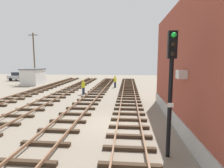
{
  "coord_description": "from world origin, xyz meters",
  "views": [
    {
      "loc": [
        1.01,
        -11.33,
        4.17
      ],
      "look_at": [
        -0.74,
        8.23,
        1.58
      ],
      "focal_mm": 28.64,
      "sensor_mm": 36.0,
      "label": 1
    }
  ],
  "objects_px": {
    "brick_building": "(223,66)",
    "parked_car_blue": "(32,77)",
    "utility_pole_far": "(34,57)",
    "track_worker_distant": "(83,87)",
    "control_hut": "(33,77)",
    "signal_mast": "(171,80)",
    "track_worker_foreground": "(115,82)",
    "parked_car_silver": "(19,76)"
  },
  "relations": [
    {
      "from": "signal_mast",
      "to": "parked_car_silver",
      "type": "relative_size",
      "value": 1.27
    },
    {
      "from": "parked_car_blue",
      "to": "parked_car_silver",
      "type": "bearing_deg",
      "value": 174.07
    },
    {
      "from": "signal_mast",
      "to": "track_worker_foreground",
      "type": "xyz_separation_m",
      "value": [
        -3.75,
        19.91,
        -2.43
      ]
    },
    {
      "from": "track_worker_distant",
      "to": "parked_car_blue",
      "type": "bearing_deg",
      "value": 136.32
    },
    {
      "from": "signal_mast",
      "to": "track_worker_distant",
      "type": "bearing_deg",
      "value": 117.55
    },
    {
      "from": "signal_mast",
      "to": "utility_pole_far",
      "type": "relative_size",
      "value": 0.58
    },
    {
      "from": "track_worker_foreground",
      "to": "parked_car_blue",
      "type": "bearing_deg",
      "value": 156.94
    },
    {
      "from": "parked_car_silver",
      "to": "parked_car_blue",
      "type": "bearing_deg",
      "value": -5.93
    },
    {
      "from": "parked_car_silver",
      "to": "track_worker_distant",
      "type": "bearing_deg",
      "value": -38.85
    },
    {
      "from": "brick_building",
      "to": "parked_car_blue",
      "type": "xyz_separation_m",
      "value": [
        -25.48,
        23.38,
        -2.94
      ]
    },
    {
      "from": "utility_pole_far",
      "to": "track_worker_foreground",
      "type": "relative_size",
      "value": 4.97
    },
    {
      "from": "parked_car_blue",
      "to": "utility_pole_far",
      "type": "height_order",
      "value": "utility_pole_far"
    },
    {
      "from": "parked_car_silver",
      "to": "signal_mast",
      "type": "bearing_deg",
      "value": -48.63
    },
    {
      "from": "parked_car_blue",
      "to": "utility_pole_far",
      "type": "xyz_separation_m",
      "value": [
        1.84,
        -2.14,
        3.95
      ]
    },
    {
      "from": "parked_car_blue",
      "to": "utility_pole_far",
      "type": "bearing_deg",
      "value": -49.18
    },
    {
      "from": "brick_building",
      "to": "signal_mast",
      "type": "bearing_deg",
      "value": -135.04
    },
    {
      "from": "brick_building",
      "to": "track_worker_foreground",
      "type": "relative_size",
      "value": 7.46
    },
    {
      "from": "track_worker_distant",
      "to": "brick_building",
      "type": "bearing_deg",
      "value": -41.05
    },
    {
      "from": "parked_car_blue",
      "to": "signal_mast",
      "type": "bearing_deg",
      "value": -52.02
    },
    {
      "from": "control_hut",
      "to": "signal_mast",
      "type": "bearing_deg",
      "value": -50.45
    },
    {
      "from": "signal_mast",
      "to": "track_worker_distant",
      "type": "distance_m",
      "value": 15.87
    },
    {
      "from": "control_hut",
      "to": "parked_car_blue",
      "type": "height_order",
      "value": "control_hut"
    },
    {
      "from": "track_worker_foreground",
      "to": "track_worker_distant",
      "type": "relative_size",
      "value": 1.0
    },
    {
      "from": "utility_pole_far",
      "to": "track_worker_distant",
      "type": "bearing_deg",
      "value": -42.76
    },
    {
      "from": "signal_mast",
      "to": "brick_building",
      "type": "distance_m",
      "value": 5.76
    },
    {
      "from": "control_hut",
      "to": "track_worker_distant",
      "type": "xyz_separation_m",
      "value": [
        10.94,
        -8.12,
        -0.46
      ]
    },
    {
      "from": "signal_mast",
      "to": "track_worker_distant",
      "type": "relative_size",
      "value": 2.86
    },
    {
      "from": "control_hut",
      "to": "utility_pole_far",
      "type": "height_order",
      "value": "utility_pole_far"
    },
    {
      "from": "parked_car_blue",
      "to": "track_worker_distant",
      "type": "height_order",
      "value": "track_worker_distant"
    },
    {
      "from": "utility_pole_far",
      "to": "signal_mast",
      "type": "bearing_deg",
      "value": -52.27
    },
    {
      "from": "control_hut",
      "to": "parked_car_blue",
      "type": "bearing_deg",
      "value": 120.85
    },
    {
      "from": "signal_mast",
      "to": "track_worker_foreground",
      "type": "relative_size",
      "value": 2.86
    },
    {
      "from": "control_hut",
      "to": "track_worker_foreground",
      "type": "bearing_deg",
      "value": -8.33
    },
    {
      "from": "parked_car_silver",
      "to": "track_worker_distant",
      "type": "relative_size",
      "value": 2.25
    },
    {
      "from": "parked_car_silver",
      "to": "track_worker_distant",
      "type": "distance_m",
      "value": 22.07
    },
    {
      "from": "signal_mast",
      "to": "parked_car_silver",
      "type": "distance_m",
      "value": 37.05
    },
    {
      "from": "parked_car_blue",
      "to": "parked_car_silver",
      "type": "xyz_separation_m",
      "value": [
        -3.02,
        0.31,
        0.0
      ]
    },
    {
      "from": "signal_mast",
      "to": "utility_pole_far",
      "type": "distance_m",
      "value": 32.02
    },
    {
      "from": "brick_building",
      "to": "parked_car_blue",
      "type": "distance_m",
      "value": 34.7
    },
    {
      "from": "parked_car_blue",
      "to": "parked_car_silver",
      "type": "distance_m",
      "value": 3.04
    },
    {
      "from": "control_hut",
      "to": "parked_car_blue",
      "type": "relative_size",
      "value": 0.9
    },
    {
      "from": "parked_car_blue",
      "to": "track_worker_distant",
      "type": "distance_m",
      "value": 19.59
    }
  ]
}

